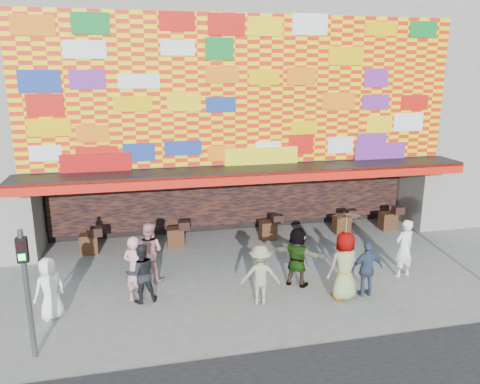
{
  "coord_description": "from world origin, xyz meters",
  "views": [
    {
      "loc": [
        -3.77,
        -11.51,
        6.21
      ],
      "look_at": [
        -0.69,
        2.0,
        2.6
      ],
      "focal_mm": 35.0,
      "sensor_mm": 36.0,
      "label": 1
    }
  ],
  "objects": [
    {
      "name": "ped_e",
      "position": [
        2.42,
        -0.45,
        0.81
      ],
      "size": [
        0.95,
        0.4,
        1.62
      ],
      "primitive_type": "imported",
      "rotation": [
        0.0,
        0.0,
        3.14
      ],
      "color": "#33425A",
      "rests_on": "ground"
    },
    {
      "name": "ped_d",
      "position": [
        -0.63,
        -0.22,
        0.84
      ],
      "size": [
        1.17,
        0.8,
        1.67
      ],
      "primitive_type": "imported",
      "rotation": [
        0.0,
        0.0,
        2.96
      ],
      "color": "gray",
      "rests_on": "ground"
    },
    {
      "name": "ground",
      "position": [
        0.0,
        0.0,
        0.0
      ],
      "size": [
        90.0,
        90.0,
        0.0
      ],
      "primitive_type": "plane",
      "color": "slate",
      "rests_on": "ground"
    },
    {
      "name": "signal_left",
      "position": [
        -6.2,
        -1.5,
        1.86
      ],
      "size": [
        0.22,
        0.2,
        3.0
      ],
      "color": "#59595B",
      "rests_on": "ground"
    },
    {
      "name": "ped_c",
      "position": [
        -3.78,
        0.6,
        0.84
      ],
      "size": [
        0.91,
        0.76,
        1.68
      ],
      "primitive_type": "imported",
      "rotation": [
        0.0,
        0.0,
        3.3
      ],
      "color": "black",
      "rests_on": "ground"
    },
    {
      "name": "parasol",
      "position": [
        1.72,
        -0.46,
        2.11
      ],
      "size": [
        0.93,
        0.95,
        1.77
      ],
      "color": "#DCBF8A",
      "rests_on": "ground"
    },
    {
      "name": "ped_f",
      "position": [
        0.73,
        0.64,
        0.9
      ],
      "size": [
        1.64,
        1.43,
        1.79
      ],
      "primitive_type": "imported",
      "rotation": [
        0.0,
        0.0,
        2.48
      ],
      "color": "gray",
      "rests_on": "ground"
    },
    {
      "name": "ped_a",
      "position": [
        -6.09,
        0.22,
        0.82
      ],
      "size": [
        0.95,
        0.89,
        1.64
      ],
      "primitive_type": "imported",
      "rotation": [
        0.0,
        0.0,
        3.78
      ],
      "color": "white",
      "rests_on": "ground"
    },
    {
      "name": "ped_h",
      "position": [
        4.15,
        0.49,
        0.92
      ],
      "size": [
        0.74,
        0.57,
        1.83
      ],
      "primitive_type": "imported",
      "rotation": [
        0.0,
        0.0,
        3.35
      ],
      "color": "white",
      "rests_on": "ground"
    },
    {
      "name": "shop_building",
      "position": [
        0.0,
        8.18,
        5.23
      ],
      "size": [
        15.2,
        9.4,
        10.0
      ],
      "color": "gray",
      "rests_on": "ground"
    },
    {
      "name": "ped_g",
      "position": [
        1.72,
        -0.46,
        0.97
      ],
      "size": [
        1.03,
        0.75,
        1.95
      ],
      "primitive_type": "imported",
      "rotation": [
        0.0,
        0.0,
        3.28
      ],
      "color": "gray",
      "rests_on": "ground"
    },
    {
      "name": "ped_i",
      "position": [
        -3.52,
        1.95,
        0.91
      ],
      "size": [
        1.09,
        0.99,
        1.82
      ],
      "primitive_type": "imported",
      "rotation": [
        0.0,
        0.0,
        2.72
      ],
      "color": "#CC8487",
      "rests_on": "ground"
    },
    {
      "name": "ped_b",
      "position": [
        -3.94,
        0.67,
        0.95
      ],
      "size": [
        0.83,
        0.75,
        1.9
      ],
      "primitive_type": "imported",
      "rotation": [
        0.0,
        0.0,
        2.59
      ],
      "color": "pink",
      "rests_on": "ground"
    }
  ]
}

